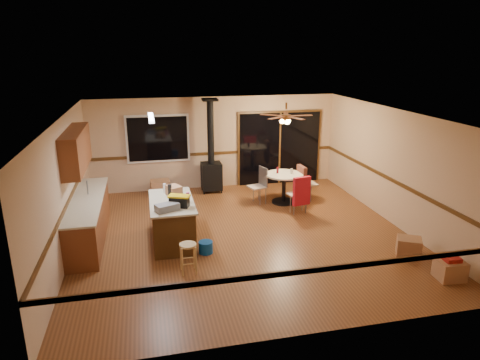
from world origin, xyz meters
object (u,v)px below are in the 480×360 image
object	(u,v)px
toolbox_black	(179,202)
dining_table	(284,183)
toolbox_grey	(167,207)
box_corner_a	(450,270)
box_under_window	(160,187)
box_corner_b	(409,247)
wood_stove	(211,167)
blue_bucket	(206,247)
chair_left	(260,181)
chair_near	(301,191)
chair_right	(302,179)
bar_stool	(188,258)
kitchen_island	(172,221)

from	to	relation	value
toolbox_black	dining_table	world-z (taller)	toolbox_black
toolbox_grey	box_corner_a	bearing A→B (deg)	-23.64
dining_table	box_under_window	bearing A→B (deg)	156.52
box_corner_a	box_corner_b	distance (m)	0.97
wood_stove	blue_bucket	size ratio (longest dim) A/B	8.91
chair_left	chair_near	xyz separation A→B (m)	(0.74, -1.01, 0.01)
box_under_window	chair_right	bearing A→B (deg)	-19.92
bar_stool	box_corner_a	xyz separation A→B (m)	(4.42, -1.24, -0.10)
kitchen_island	wood_stove	size ratio (longest dim) A/B	0.67
kitchen_island	box_corner_a	bearing A→B (deg)	-29.51
toolbox_grey	chair_left	distance (m)	3.50
box_under_window	blue_bucket	bearing A→B (deg)	-79.36
blue_bucket	box_corner_a	world-z (taller)	box_corner_a
box_corner_a	dining_table	bearing A→B (deg)	110.27
dining_table	chair_near	bearing A→B (deg)	-81.13
wood_stove	toolbox_grey	xyz separation A→B (m)	(-1.41, -3.59, 0.24)
toolbox_black	box_corner_b	size ratio (longest dim) A/B	0.83
toolbox_black	bar_stool	distance (m)	1.22
kitchen_island	bar_stool	size ratio (longest dim) A/B	3.03
toolbox_black	box_corner_b	distance (m)	4.55
toolbox_grey	chair_near	size ratio (longest dim) A/B	0.62
toolbox_grey	blue_bucket	size ratio (longest dim) A/B	1.55
dining_table	box_corner_b	bearing A→B (deg)	-67.22
box_under_window	chair_near	bearing A→B (deg)	-34.47
chair_left	chair_near	size ratio (longest dim) A/B	0.74
wood_stove	box_corner_a	xyz separation A→B (m)	(3.30, -5.65, -0.56)
wood_stove	box_corner_b	size ratio (longest dim) A/B	5.68
toolbox_black	blue_bucket	world-z (taller)	toolbox_black
chair_left	box_corner_b	size ratio (longest dim) A/B	1.16
wood_stove	blue_bucket	distance (m)	3.84
toolbox_black	toolbox_grey	bearing A→B (deg)	-147.18
toolbox_grey	chair_right	bearing A→B (deg)	32.67
chair_left	box_under_window	world-z (taller)	chair_left
chair_near	box_corner_a	distance (m)	3.79
bar_stool	chair_left	world-z (taller)	chair_left
toolbox_grey	box_under_window	size ratio (longest dim) A/B	0.85
chair_left	dining_table	bearing A→B (deg)	-12.16
dining_table	box_under_window	distance (m)	3.41
chair_near	toolbox_grey	bearing A→B (deg)	-156.53
toolbox_black	box_under_window	xyz separation A→B (m)	(-0.25, 3.48, -0.80)
toolbox_black	chair_near	xyz separation A→B (m)	(3.00, 1.25, -0.40)
blue_bucket	bar_stool	bearing A→B (deg)	-120.73
chair_left	blue_bucket	bearing A→B (deg)	-125.30
toolbox_grey	box_corner_b	size ratio (longest dim) A/B	0.98
bar_stool	chair_right	world-z (taller)	chair_right
kitchen_island	chair_right	world-z (taller)	chair_right
blue_bucket	toolbox_grey	bearing A→B (deg)	169.08
box_corner_a	box_corner_b	world-z (taller)	box_corner_b
wood_stove	dining_table	distance (m)	2.15
bar_stool	blue_bucket	distance (m)	0.82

